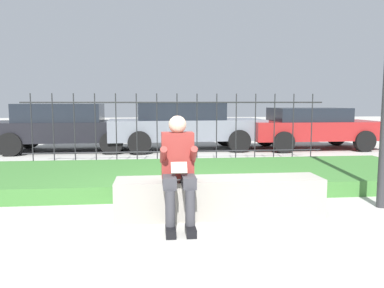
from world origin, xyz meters
The scene contains 8 objects.
ground_plane centered at (0.00, 0.00, 0.00)m, with size 60.00×60.00×0.00m, color #B2AFA8.
stone_bench centered at (0.29, 0.00, 0.22)m, with size 2.61×0.52×0.49m.
person_seated_reader centered at (-0.25, -0.30, 0.71)m, with size 0.42×0.73×1.29m.
grass_berm centered at (0.00, 1.99, 0.12)m, with size 8.74×2.58×0.24m.
iron_fence centered at (0.00, 3.77, 0.85)m, with size 6.74×0.03×1.63m.
car_parked_left centered at (-3.08, 6.63, 0.74)m, with size 4.31×2.00×1.39m.
car_parked_right centered at (4.30, 6.43, 0.69)m, with size 3.95×1.90×1.26m.
car_parked_center centered at (0.40, 6.57, 0.77)m, with size 4.64×2.02×1.44m.
Camera 1 is at (-0.54, -4.59, 1.45)m, focal length 35.00 mm.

